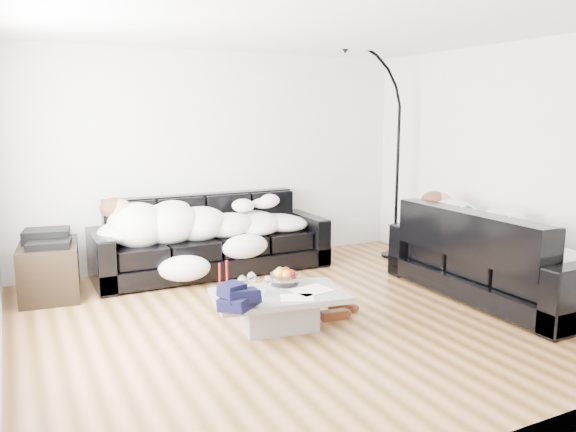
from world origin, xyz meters
name	(u,v)px	position (x,y,z in m)	size (l,w,h in m)	color
ground	(302,316)	(0.00, 0.00, 0.00)	(5.00, 5.00, 0.00)	brown
wall_back	(218,159)	(0.00, 2.25, 1.30)	(5.00, 0.02, 2.60)	silver
wall_right	(506,166)	(2.50, 0.00, 1.30)	(0.02, 4.50, 2.60)	silver
ceiling	(304,24)	(0.00, 0.00, 2.60)	(5.00, 5.00, 0.00)	white
sofa_back	(212,235)	(-0.25, 1.81, 0.45)	(2.72, 0.94, 0.89)	black
sofa_right	(494,253)	(2.03, -0.35, 0.46)	(2.26, 0.97, 0.91)	black
sleeper_back	(213,219)	(-0.25, 1.76, 0.65)	(2.30, 0.80, 0.46)	white
sleeper_right	(496,234)	(2.03, -0.35, 0.66)	(1.93, 0.82, 0.47)	white
teal_cushion	(444,217)	(1.97, 0.35, 0.72)	(0.36, 0.30, 0.20)	#0B464F
coffee_table	(279,311)	(-0.33, -0.18, 0.17)	(1.13, 0.66, 0.33)	#939699
fruit_bowl	(284,276)	(-0.18, 0.02, 0.41)	(0.26, 0.26, 0.16)	white
wine_glass_a	(252,283)	(-0.55, -0.10, 0.42)	(0.08, 0.08, 0.19)	white
wine_glass_b	(242,287)	(-0.66, -0.16, 0.43)	(0.08, 0.08, 0.19)	white
wine_glass_c	(268,286)	(-0.45, -0.20, 0.41)	(0.07, 0.07, 0.17)	white
candle_left	(220,278)	(-0.79, 0.04, 0.46)	(0.05, 0.05, 0.26)	maroon
candle_right	(227,275)	(-0.70, 0.08, 0.46)	(0.05, 0.05, 0.27)	maroon
newspaper_a	(312,290)	(-0.05, -0.26, 0.34)	(0.32, 0.25, 0.01)	silver
newspaper_b	(297,297)	(-0.25, -0.38, 0.34)	(0.28, 0.20, 0.01)	silver
navy_jacket	(236,290)	(-0.81, -0.40, 0.49)	(0.32, 0.26, 0.16)	black
shoes	(338,311)	(0.30, -0.13, 0.05)	(0.42, 0.30, 0.09)	#472311
av_cabinet	(50,270)	(-2.04, 1.68, 0.28)	(0.56, 0.81, 0.56)	black
stereo	(47,237)	(-2.04, 1.68, 0.62)	(0.44, 0.34, 0.13)	black
floor_lamp	(398,166)	(2.13, 1.42, 1.20)	(0.87, 0.35, 2.39)	black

